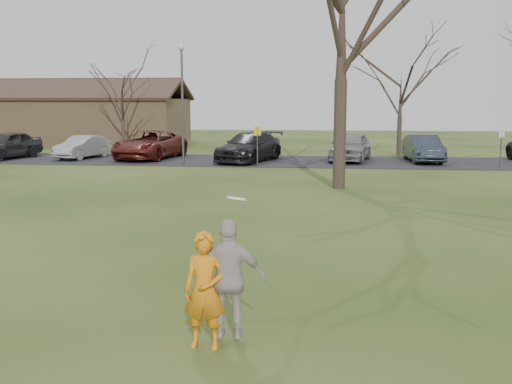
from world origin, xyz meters
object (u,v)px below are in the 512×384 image
player_defender (205,290)px  building (58,118)px  car_3 (249,147)px  lamp_post (182,89)px  big_tree (343,3)px  car_0 (6,145)px  catching_play (230,279)px  car_1 (82,147)px  car_2 (150,145)px  car_4 (351,146)px  car_5 (423,148)px

player_defender → building: bearing=118.8°
car_3 → building: (-17.26, 13.46, 1.10)m
player_defender → car_3: bearing=97.5°
car_3 → lamp_post: 4.96m
player_defender → big_tree: size_ratio=0.12×
car_0 → catching_play: bearing=-42.4°
car_3 → building: 21.91m
catching_play → big_tree: (1.84, 15.53, 6.02)m
car_1 → building: bearing=133.0°
car_2 → car_3: bearing=1.0°
player_defender → catching_play: bearing=17.5°
catching_play → car_4: bearing=84.0°
car_2 → building: 16.98m
car_0 → car_1: (4.33, 0.69, -0.14)m
player_defender → car_0: 30.15m
player_defender → building: building is taller
building → player_defender: bearing=-62.8°
building → car_3: bearing=-38.0°
car_5 → car_1: bearing=177.1°
car_2 → car_0: bearing=-163.9°
car_0 → big_tree: size_ratio=0.33×
car_5 → big_tree: size_ratio=0.32×
car_0 → car_1: size_ratio=1.17×
car_2 → car_4: size_ratio=1.22×
car_3 → catching_play: bearing=-66.0°
car_3 → big_tree: (4.74, -9.54, 6.16)m
car_4 → lamp_post: (-8.87, -2.93, 3.12)m
catching_play → building: building is taller
car_3 → car_1: bearing=-165.9°
car_5 → building: bearing=151.1°
car_1 → catching_play: size_ratio=1.95×
catching_play → car_2: bearing=108.8°
big_tree → player_defender: bearing=-97.9°
player_defender → building: (-19.82, 38.62, 1.11)m
car_0 → car_3: bearing=13.7°
player_defender → big_tree: bearing=83.7°
car_3 → car_5: size_ratio=1.22×
building → lamp_post: 20.99m
catching_play → big_tree: size_ratio=0.15×
car_2 → building: size_ratio=0.28×
player_defender → catching_play: (0.34, 0.10, 0.15)m
car_2 → car_4: bearing=9.4°
catching_play → lamp_post: size_ratio=0.33×
car_0 → car_5: (23.79, 0.95, -0.06)m
car_3 → lamp_post: size_ratio=0.87×
car_4 → car_5: (3.95, -0.07, -0.06)m
car_3 → car_5: 9.60m
car_0 → car_2: size_ratio=0.81×
catching_play → lamp_post: 24.03m
car_2 → lamp_post: 5.03m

